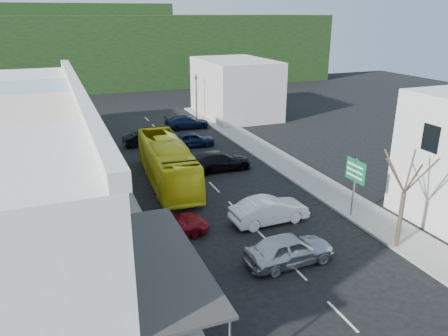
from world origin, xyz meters
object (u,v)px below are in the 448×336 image
(street_tree, at_px, (404,192))
(traffic_signal, at_px, (196,97))
(car_white, at_px, (269,212))
(pedestrian_left, at_px, (132,227))
(bus, at_px, (167,163))
(car_silver, at_px, (289,251))
(direction_sign, at_px, (354,189))
(car_red, at_px, (171,224))

(street_tree, height_order, traffic_signal, street_tree)
(car_white, xyz_separation_m, pedestrian_left, (-8.44, 0.48, 0.30))
(car_white, distance_m, street_tree, 7.99)
(bus, xyz_separation_m, car_white, (4.15, -9.05, -0.85))
(car_silver, xyz_separation_m, street_tree, (6.34, -0.87, 2.69))
(bus, distance_m, direction_sign, 13.99)
(car_silver, relative_size, street_tree, 0.65)
(car_silver, height_order, street_tree, street_tree)
(car_silver, distance_m, direction_sign, 7.37)
(car_red, distance_m, pedestrian_left, 2.30)
(car_silver, xyz_separation_m, car_red, (-4.96, 5.29, 0.00))
(pedestrian_left, xyz_separation_m, traffic_signal, (13.08, 28.11, 1.72))
(pedestrian_left, relative_size, traffic_signal, 0.31)
(pedestrian_left, bearing_deg, car_silver, -134.31)
(car_white, relative_size, traffic_signal, 0.81)
(street_tree, bearing_deg, car_silver, 172.20)
(car_red, distance_m, direction_sign, 11.64)
(bus, xyz_separation_m, street_tree, (9.29, -14.56, 1.84))
(bus, height_order, car_silver, bus)
(pedestrian_left, distance_m, direction_sign, 13.83)
(pedestrian_left, xyz_separation_m, direction_sign, (13.68, -1.79, 0.99))
(bus, distance_m, street_tree, 17.37)
(bus, height_order, car_red, bus)
(car_silver, height_order, car_white, same)
(direction_sign, relative_size, traffic_signal, 0.73)
(car_silver, bearing_deg, bus, 10.02)
(car_red, height_order, traffic_signal, traffic_signal)
(car_silver, xyz_separation_m, pedestrian_left, (-7.23, 5.11, 0.30))
(bus, distance_m, car_white, 10.00)
(street_tree, distance_m, traffic_signal, 34.10)
(car_white, xyz_separation_m, street_tree, (5.14, -5.50, 2.69))
(car_red, relative_size, direction_sign, 1.16)
(pedestrian_left, height_order, street_tree, street_tree)
(pedestrian_left, bearing_deg, bus, -35.63)
(car_silver, bearing_deg, pedestrian_left, 52.63)
(pedestrian_left, bearing_deg, car_red, -94.59)
(direction_sign, bearing_deg, car_silver, -153.39)
(car_white, xyz_separation_m, traffic_signal, (4.64, 28.58, 2.02))
(car_white, height_order, traffic_signal, traffic_signal)
(street_tree, bearing_deg, bus, 122.54)
(traffic_signal, bearing_deg, pedestrian_left, 62.23)
(bus, relative_size, pedestrian_left, 6.82)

